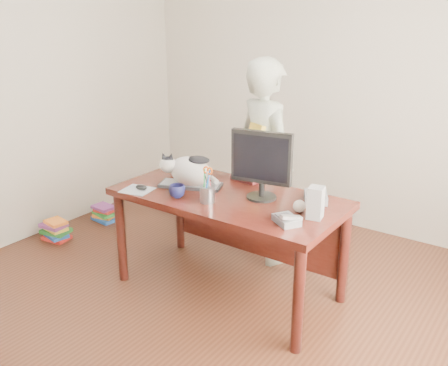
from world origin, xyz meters
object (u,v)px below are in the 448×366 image
at_px(coffee_mug, 177,191).
at_px(person, 266,162).
at_px(phone, 287,220).
at_px(book_pile_a, 56,230).
at_px(mouse, 141,187).
at_px(book_stack, 248,175).
at_px(desk, 234,211).
at_px(speaker, 316,203).
at_px(calculator, 316,197).
at_px(pen_cup, 207,192).
at_px(baseball, 299,206).
at_px(monitor, 261,161).
at_px(cat, 188,170).
at_px(keyboard, 191,185).
at_px(book_pile_b, 105,213).

height_order(coffee_mug, person, person).
height_order(phone, book_pile_a, phone).
xyz_separation_m(mouse, book_stack, (0.50, 0.62, 0.01)).
xyz_separation_m(desk, speaker, (0.67, -0.10, 0.25)).
bearing_deg(calculator, pen_cup, -171.00).
bearing_deg(speaker, book_stack, 141.75).
height_order(desk, baseball, baseball).
distance_m(baseball, person, 0.87).
distance_m(monitor, pen_cup, 0.41).
xyz_separation_m(mouse, calculator, (1.10, 0.53, 0.01)).
bearing_deg(cat, baseball, -20.04).
distance_m(desk, phone, 0.66).
bearing_deg(pen_cup, baseball, 19.18).
distance_m(monitor, person, 0.66).
distance_m(phone, baseball, 0.21).
distance_m(monitor, calculator, 0.44).
height_order(pen_cup, book_stack, pen_cup).
relative_size(pen_cup, baseball, 3.17).
bearing_deg(cat, keyboard, 8.36).
bearing_deg(book_pile_a, coffee_mug, -1.62).
height_order(cat, calculator, cat).
height_order(speaker, book_stack, speaker).
xyz_separation_m(cat, person, (0.26, 0.65, -0.06)).
bearing_deg(baseball, mouse, -165.40).
bearing_deg(coffee_mug, keyboard, 105.74).
distance_m(coffee_mug, book_pile_a, 1.65).
bearing_deg(cat, desk, -4.34).
relative_size(baseball, book_pile_b, 0.31).
distance_m(pen_cup, book_pile_a, 1.87).
bearing_deg(book_stack, cat, -117.53).
height_order(book_stack, book_pile_a, book_stack).
height_order(phone, book_pile_b, phone).
bearing_deg(speaker, monitor, 157.87).
xyz_separation_m(keyboard, mouse, (-0.24, -0.26, 0.01)).
relative_size(mouse, book_pile_a, 0.38).
bearing_deg(phone, cat, -158.56).
xyz_separation_m(coffee_mug, speaker, (0.92, 0.22, 0.06)).
bearing_deg(cat, book_pile_b, 142.55).
height_order(pen_cup, baseball, pen_cup).
bearing_deg(person, mouse, 86.46).
height_order(desk, coffee_mug, coffee_mug).
relative_size(desk, calculator, 6.57).
bearing_deg(calculator, book_pile_b, 149.03).
height_order(monitor, speaker, monitor).
bearing_deg(book_pile_a, calculator, 10.93).
bearing_deg(book_pile_a, phone, 0.03).
bearing_deg(book_pile_a, desk, 9.03).
bearing_deg(mouse, book_stack, 40.24).
xyz_separation_m(monitor, book_pile_a, (-1.98, -0.26, -0.93)).
relative_size(speaker, book_stack, 0.83).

